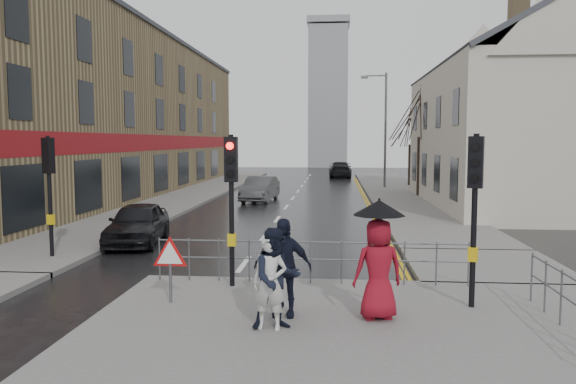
% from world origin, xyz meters
% --- Properties ---
extents(ground, '(120.00, 120.00, 0.00)m').
position_xyz_m(ground, '(0.00, 0.00, 0.00)').
color(ground, black).
rests_on(ground, ground).
extents(near_pavement, '(10.00, 9.00, 0.14)m').
position_xyz_m(near_pavement, '(3.00, -3.50, 0.07)').
color(near_pavement, '#605E5B').
rests_on(near_pavement, ground).
extents(left_pavement, '(4.00, 44.00, 0.14)m').
position_xyz_m(left_pavement, '(-6.50, 23.00, 0.07)').
color(left_pavement, '#605E5B').
rests_on(left_pavement, ground).
extents(right_pavement, '(4.00, 40.00, 0.14)m').
position_xyz_m(right_pavement, '(6.50, 25.00, 0.07)').
color(right_pavement, '#605E5B').
rests_on(right_pavement, ground).
extents(pavement_bridge_right, '(4.00, 4.20, 0.14)m').
position_xyz_m(pavement_bridge_right, '(6.50, 3.00, 0.07)').
color(pavement_bridge_right, '#605E5B').
rests_on(pavement_bridge_right, ground).
extents(building_left_terrace, '(8.00, 42.00, 10.00)m').
position_xyz_m(building_left_terrace, '(-12.00, 22.00, 5.00)').
color(building_left_terrace, '#8C7850').
rests_on(building_left_terrace, ground).
extents(building_right_cream, '(9.00, 16.40, 10.10)m').
position_xyz_m(building_right_cream, '(12.00, 18.00, 4.78)').
color(building_right_cream, beige).
rests_on(building_right_cream, ground).
extents(church_tower, '(5.00, 5.00, 18.00)m').
position_xyz_m(church_tower, '(1.50, 62.00, 9.00)').
color(church_tower, gray).
rests_on(church_tower, ground).
extents(traffic_signal_near_left, '(0.28, 0.27, 3.40)m').
position_xyz_m(traffic_signal_near_left, '(0.20, 0.20, 2.46)').
color(traffic_signal_near_left, black).
rests_on(traffic_signal_near_left, near_pavement).
extents(traffic_signal_near_right, '(0.34, 0.33, 3.40)m').
position_xyz_m(traffic_signal_near_right, '(5.20, -1.00, 2.46)').
color(traffic_signal_near_right, black).
rests_on(traffic_signal_near_right, near_pavement).
extents(traffic_signal_far_left, '(0.34, 0.33, 3.40)m').
position_xyz_m(traffic_signal_far_left, '(-5.50, 3.00, 2.46)').
color(traffic_signal_far_left, black).
rests_on(traffic_signal_far_left, left_pavement).
extents(guard_railing_front, '(7.14, 0.04, 1.00)m').
position_xyz_m(guard_railing_front, '(1.95, 0.60, 0.86)').
color(guard_railing_front, '#595B5E').
rests_on(guard_railing_front, near_pavement).
extents(warning_sign, '(0.80, 0.07, 1.35)m').
position_xyz_m(warning_sign, '(-0.80, -1.21, 1.04)').
color(warning_sign, '#595B5E').
rests_on(warning_sign, near_pavement).
extents(street_lamp, '(1.83, 0.25, 8.00)m').
position_xyz_m(street_lamp, '(5.82, 28.00, 4.71)').
color(street_lamp, '#595B5E').
rests_on(street_lamp, right_pavement).
extents(tree_near, '(2.40, 2.40, 6.58)m').
position_xyz_m(tree_near, '(7.50, 22.00, 5.14)').
color(tree_near, '#30241A').
rests_on(tree_near, right_pavement).
extents(tree_far, '(2.40, 2.40, 5.64)m').
position_xyz_m(tree_far, '(8.00, 30.00, 4.42)').
color(tree_far, '#30241A').
rests_on(tree_far, right_pavement).
extents(pedestrian_a, '(0.62, 0.43, 1.63)m').
position_xyz_m(pedestrian_a, '(1.39, -2.63, 0.96)').
color(pedestrian_a, beige).
rests_on(pedestrian_a, near_pavement).
extents(pedestrian_b, '(1.02, 0.89, 1.77)m').
position_xyz_m(pedestrian_b, '(1.50, -2.59, 1.02)').
color(pedestrian_b, black).
rests_on(pedestrian_b, near_pavement).
extents(pedestrian_with_umbrella, '(1.02, 0.96, 2.20)m').
position_xyz_m(pedestrian_with_umbrella, '(3.30, -1.90, 1.30)').
color(pedestrian_with_umbrella, maroon).
rests_on(pedestrian_with_umbrella, near_pavement).
extents(pedestrian_d, '(1.08, 0.46, 1.84)m').
position_xyz_m(pedestrian_d, '(1.54, -1.86, 1.06)').
color(pedestrian_d, black).
rests_on(pedestrian_d, near_pavement).
extents(car_parked, '(2.07, 4.18, 1.37)m').
position_xyz_m(car_parked, '(-4.00, 5.80, 0.69)').
color(car_parked, black).
rests_on(car_parked, ground).
extents(car_mid, '(1.86, 4.36, 1.40)m').
position_xyz_m(car_mid, '(-1.73, 19.19, 0.70)').
color(car_mid, '#3D4042').
rests_on(car_mid, ground).
extents(car_far, '(2.08, 5.07, 1.47)m').
position_xyz_m(car_far, '(2.97, 40.45, 0.74)').
color(car_far, black).
rests_on(car_far, ground).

